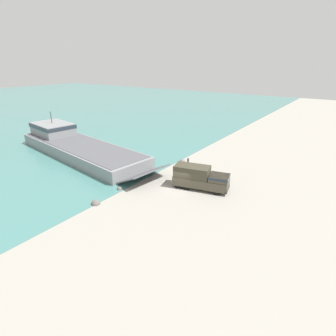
% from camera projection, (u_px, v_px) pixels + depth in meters
% --- Properties ---
extents(ground_plane, '(240.00, 240.00, 0.00)m').
position_uv_depth(ground_plane, '(180.00, 189.00, 36.60)').
color(ground_plane, '#9E998E').
extents(landing_craft, '(12.37, 36.01, 6.96)m').
position_uv_depth(landing_craft, '(75.00, 144.00, 51.09)').
color(landing_craft, gray).
rests_on(landing_craft, ground_plane).
extents(military_truck, '(4.32, 8.05, 3.21)m').
position_uv_depth(military_truck, '(200.00, 178.00, 36.28)').
color(military_truck, '#4C4738').
rests_on(military_truck, ground_plane).
extents(soldier_on_ramp, '(0.40, 0.50, 1.64)m').
position_uv_depth(soldier_on_ramp, '(213.00, 175.00, 38.82)').
color(soldier_on_ramp, '#566042').
rests_on(soldier_on_ramp, ground_plane).
extents(mooring_bollard, '(0.36, 0.36, 0.87)m').
position_uv_depth(mooring_bollard, '(188.00, 160.00, 46.06)').
color(mooring_bollard, '#333338').
rests_on(mooring_bollard, ground_plane).
extents(shoreline_rock_a, '(0.51, 0.51, 0.51)m').
position_uv_depth(shoreline_rock_a, '(127.00, 191.00, 36.04)').
color(shoreline_rock_a, gray).
rests_on(shoreline_rock_a, ground_plane).
extents(shoreline_rock_b, '(0.73, 0.73, 0.73)m').
position_uv_depth(shoreline_rock_b, '(119.00, 189.00, 36.59)').
color(shoreline_rock_b, '#66605B').
rests_on(shoreline_rock_b, ground_plane).
extents(shoreline_rock_c, '(0.95, 0.95, 0.95)m').
position_uv_depth(shoreline_rock_c, '(183.00, 162.00, 46.78)').
color(shoreline_rock_c, gray).
rests_on(shoreline_rock_c, ground_plane).
extents(shoreline_rock_d, '(1.14, 1.14, 1.14)m').
position_uv_depth(shoreline_rock_d, '(96.00, 204.00, 32.78)').
color(shoreline_rock_d, '#66605B').
rests_on(shoreline_rock_d, ground_plane).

